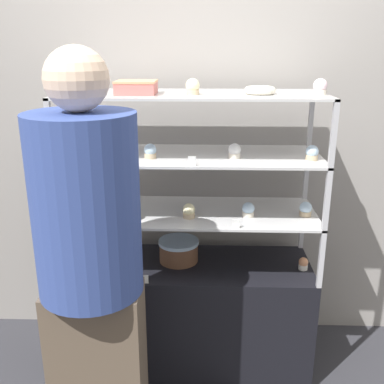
{
  "coord_description": "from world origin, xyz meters",
  "views": [
    {
      "loc": [
        0.07,
        -2.17,
        1.73
      ],
      "look_at": [
        0.0,
        0.0,
        1.02
      ],
      "focal_mm": 42.0,
      "sensor_mm": 36.0,
      "label": 1
    }
  ],
  "objects": [
    {
      "name": "ground_plane",
      "position": [
        0.0,
        0.0,
        0.0
      ],
      "size": [
        20.0,
        20.0,
        0.0
      ],
      "primitive_type": "plane",
      "color": "#2D2D33"
    },
    {
      "name": "back_wall",
      "position": [
        0.0,
        0.38,
        1.3
      ],
      "size": [
        8.0,
        0.05,
        2.6
      ],
      "color": "gray",
      "rests_on": "ground_plane"
    },
    {
      "name": "display_base",
      "position": [
        0.0,
        0.0,
        0.31
      ],
      "size": [
        1.27,
        0.47,
        0.61
      ],
      "color": "black",
      "rests_on": "ground_plane"
    },
    {
      "name": "display_riser_lower",
      "position": [
        0.0,
        0.0,
        0.89
      ],
      "size": [
        1.27,
        0.47,
        0.3
      ],
      "color": "#B7B7BC",
      "rests_on": "display_base"
    },
    {
      "name": "display_riser_middle",
      "position": [
        0.0,
        0.0,
        1.19
      ],
      "size": [
        1.27,
        0.47,
        0.3
      ],
      "color": "#B7B7BC",
      "rests_on": "display_riser_lower"
    },
    {
      "name": "display_riser_upper",
      "position": [
        0.0,
        0.0,
        1.49
      ],
      "size": [
        1.27,
        0.47,
        0.3
      ],
      "color": "#B7B7BC",
      "rests_on": "display_riser_middle"
    },
    {
      "name": "layer_cake_centerpiece",
      "position": [
        -0.07,
        0.03,
        0.67
      ],
      "size": [
        0.22,
        0.22,
        0.12
      ],
      "color": "brown",
      "rests_on": "display_base"
    },
    {
      "name": "sheet_cake_frosted",
      "position": [
        -0.26,
        -0.05,
        1.54
      ],
      "size": [
        0.19,
        0.18,
        0.06
      ],
      "color": "#C66660",
      "rests_on": "display_riser_upper"
    },
    {
      "name": "cupcake_0",
      "position": [
        -0.58,
        -0.1,
        0.65
      ],
      "size": [
        0.05,
        0.05,
        0.07
      ],
      "color": "beige",
      "rests_on": "display_base"
    },
    {
      "name": "cupcake_1",
      "position": [
        0.58,
        -0.04,
        0.65
      ],
      "size": [
        0.05,
        0.05,
        0.07
      ],
      "color": "white",
      "rests_on": "display_base"
    },
    {
      "name": "price_tag_0",
      "position": [
        -0.23,
        -0.22,
        0.64
      ],
      "size": [
        0.04,
        0.0,
        0.04
      ],
      "color": "white",
      "rests_on": "display_base"
    },
    {
      "name": "cupcake_2",
      "position": [
        -0.56,
        -0.06,
        0.95
      ],
      "size": [
        0.06,
        0.06,
        0.07
      ],
      "color": "beige",
      "rests_on": "display_riser_lower"
    },
    {
      "name": "cupcake_3",
      "position": [
        -0.29,
        -0.12,
        0.95
      ],
      "size": [
        0.06,
        0.06,
        0.07
      ],
      "color": "#CCB28C",
      "rests_on": "display_riser_lower"
    },
    {
      "name": "cupcake_4",
      "position": [
        -0.01,
        -0.09,
        0.95
      ],
      "size": [
        0.06,
        0.06,
        0.07
      ],
      "color": "#CCB28C",
      "rests_on": "display_riser_lower"
    },
    {
      "name": "cupcake_5",
      "position": [
        0.28,
        -0.06,
        0.95
      ],
      "size": [
        0.06,
        0.06,
        0.07
      ],
      "color": "beige",
      "rests_on": "display_riser_lower"
    },
    {
      "name": "cupcake_6",
      "position": [
        0.57,
        -0.04,
        0.95
      ],
      "size": [
        0.06,
        0.06,
        0.07
      ],
      "color": "#CCB28C",
      "rests_on": "display_riser_lower"
    },
    {
      "name": "price_tag_1",
      "position": [
        0.21,
        -0.22,
        0.94
      ],
      "size": [
        0.04,
        0.0,
        0.04
      ],
      "color": "white",
      "rests_on": "display_riser_lower"
    },
    {
      "name": "cupcake_7",
      "position": [
        -0.58,
        -0.08,
        1.25
      ],
      "size": [
        0.06,
        0.06,
        0.07
      ],
      "color": "#CCB28C",
      "rests_on": "display_riser_middle"
    },
    {
      "name": "cupcake_8",
      "position": [
        -0.2,
        -0.08,
        1.25
      ],
      "size": [
        0.06,
        0.06,
        0.07
      ],
      "color": "#CCB28C",
      "rests_on": "display_riser_middle"
    },
    {
      "name": "cupcake_9",
      "position": [
        0.21,
        -0.06,
        1.25
      ],
      "size": [
        0.06,
        0.06,
        0.07
      ],
      "color": "beige",
      "rests_on": "display_riser_middle"
    },
    {
      "name": "cupcake_10",
      "position": [
        0.57,
        -0.09,
        1.25
      ],
      "size": [
        0.06,
        0.06,
        0.07
      ],
      "color": "#CCB28C",
      "rests_on": "display_riser_middle"
    },
    {
      "name": "price_tag_2",
      "position": [
        0.01,
        -0.22,
        1.23
      ],
      "size": [
        0.04,
        0.0,
        0.04
      ],
      "color": "white",
      "rests_on": "display_riser_middle"
    },
    {
      "name": "cupcake_11",
      "position": [
        -0.57,
        -0.1,
        1.55
      ],
      "size": [
        0.06,
        0.06,
        0.07
      ],
      "color": "beige",
      "rests_on": "display_riser_upper"
    },
    {
      "name": "cupcake_12",
      "position": [
        0.01,
        -0.07,
        1.55
      ],
      "size": [
        0.06,
        0.06,
        0.07
      ],
      "color": "#CCB28C",
      "rests_on": "display_riser_upper"
    },
    {
      "name": "cupcake_13",
      "position": [
        0.59,
        -0.06,
        1.55
      ],
      "size": [
        0.06,
        0.06,
        0.07
      ],
      "color": "beige",
      "rests_on": "display_riser_upper"
    },
    {
      "name": "price_tag_3",
      "position": [
        -0.39,
        -0.22,
        1.53
      ],
      "size": [
        0.04,
        0.0,
        0.04
      ],
      "color": "white",
      "rests_on": "display_riser_upper"
    },
    {
      "name": "donut_glazed",
      "position": [
        0.32,
        -0.03,
        1.53
      ],
      "size": [
        0.14,
        0.14,
        0.04
      ],
      "color": "#EFE5CC",
      "rests_on": "display_riser_upper"
    },
    {
      "name": "customer_figure",
      "position": [
        -0.38,
        -0.61,
        0.93
      ],
      "size": [
        0.4,
        0.4,
        1.73
      ],
      "color": "brown",
      "rests_on": "ground_plane"
    }
  ]
}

